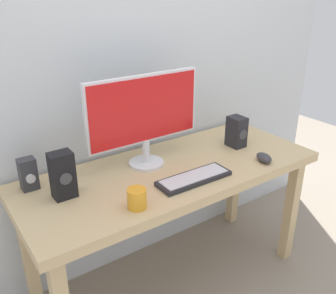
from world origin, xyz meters
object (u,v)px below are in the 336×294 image
at_px(mouse, 264,158).
at_px(speaker_right, 236,132).
at_px(speaker_left, 63,175).
at_px(desk, 172,183).
at_px(coffee_mug, 137,198).
at_px(audio_controller, 28,174).
at_px(keyboard_primary, 194,178).
at_px(monitor, 144,115).

bearing_deg(mouse, speaker_right, 99.91).
xyz_separation_m(mouse, speaker_left, (-0.95, 0.25, 0.08)).
height_order(desk, speaker_left, speaker_left).
xyz_separation_m(desk, coffee_mug, (-0.32, -0.20, 0.13)).
distance_m(audio_controller, coffee_mug, 0.51).
xyz_separation_m(speaker_right, coffee_mug, (-0.77, -0.22, -0.04)).
bearing_deg(mouse, coffee_mug, -164.60).
relative_size(keyboard_primary, speaker_left, 1.77).
bearing_deg(speaker_left, coffee_mug, -50.03).
bearing_deg(desk, coffee_mug, -147.50).
relative_size(speaker_right, speaker_left, 0.83).
height_order(desk, monitor, monitor).
height_order(keyboard_primary, speaker_right, speaker_right).
bearing_deg(speaker_right, mouse, -95.73).
bearing_deg(desk, audio_controller, 162.65).
relative_size(desk, monitor, 2.52).
height_order(monitor, speaker_left, monitor).
bearing_deg(desk, speaker_left, 175.03).
height_order(mouse, speaker_right, speaker_right).
relative_size(keyboard_primary, audio_controller, 2.50).
bearing_deg(speaker_left, keyboard_primary, -20.59).
height_order(speaker_right, speaker_left, speaker_left).
height_order(monitor, coffee_mug, monitor).
height_order(speaker_left, audio_controller, speaker_left).
xyz_separation_m(monitor, coffee_mug, (-0.24, -0.32, -0.22)).
bearing_deg(coffee_mug, mouse, -0.24).
bearing_deg(mouse, speaker_left, -179.16).
xyz_separation_m(monitor, mouse, (0.51, -0.32, -0.24)).
bearing_deg(audio_controller, speaker_left, -55.93).
height_order(speaker_right, audio_controller, speaker_right).
bearing_deg(monitor, desk, -54.34).
xyz_separation_m(monitor, speaker_right, (0.53, -0.09, -0.18)).
height_order(desk, speaker_right, speaker_right).
relative_size(monitor, audio_controller, 4.12).
height_order(monitor, mouse, monitor).
height_order(audio_controller, coffee_mug, audio_controller).
distance_m(desk, monitor, 0.37).
xyz_separation_m(mouse, speaker_right, (0.02, 0.23, 0.06)).
distance_m(monitor, audio_controller, 0.58).
distance_m(keyboard_primary, speaker_right, 0.48).
relative_size(desk, speaker_left, 7.36).
distance_m(speaker_right, speaker_left, 0.98).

